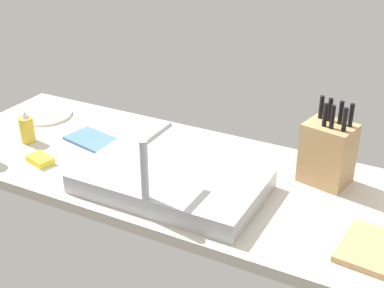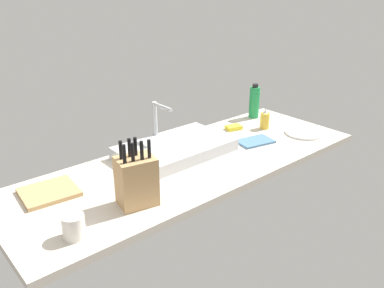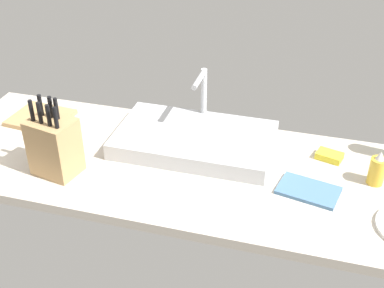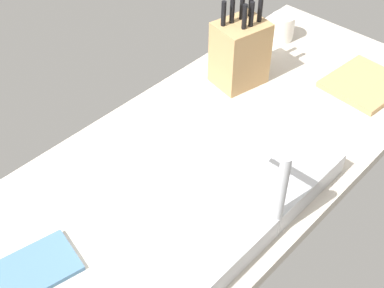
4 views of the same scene
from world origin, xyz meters
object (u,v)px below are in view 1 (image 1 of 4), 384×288
(dish_sponge, at_px, (40,160))
(dish_towel, at_px, (92,140))
(knife_block, at_px, (328,152))
(soap_bottle, at_px, (27,128))
(dinner_plate, at_px, (45,115))
(sink_basin, at_px, (171,181))
(faucet, at_px, (148,169))

(dish_sponge, bearing_deg, dish_towel, -104.30)
(knife_block, bearing_deg, soap_bottle, 24.21)
(dinner_plate, xyz_separation_m, dish_towel, (-0.31, 0.10, 0.00))
(sink_basin, xyz_separation_m, dinner_plate, (0.75, -0.26, -0.02))
(sink_basin, bearing_deg, dish_sponge, 6.63)
(knife_block, distance_m, soap_bottle, 1.08)
(dish_towel, height_order, dish_sponge, dish_sponge)
(sink_basin, height_order, dish_sponge, sink_basin)
(faucet, xyz_separation_m, dish_sponge, (0.49, -0.08, -0.14))
(dinner_plate, height_order, dish_sponge, dish_sponge)
(sink_basin, relative_size, dish_towel, 2.96)
(faucet, height_order, dinner_plate, faucet)
(faucet, height_order, dish_sponge, faucet)
(knife_block, relative_size, dish_sponge, 3.06)
(faucet, bearing_deg, soap_bottle, -16.43)
(dinner_plate, distance_m, dish_sponge, 0.41)
(dish_sponge, bearing_deg, dinner_plate, -50.63)
(sink_basin, relative_size, dinner_plate, 2.64)
(faucet, distance_m, soap_bottle, 0.68)
(faucet, height_order, dish_towel, faucet)
(sink_basin, relative_size, faucet, 2.35)
(soap_bottle, bearing_deg, faucet, 163.57)
(soap_bottle, distance_m, dinner_plate, 0.24)
(soap_bottle, xyz_separation_m, dish_sponge, (-0.15, 0.11, -0.04))
(faucet, bearing_deg, knife_block, -134.23)
(sink_basin, xyz_separation_m, soap_bottle, (0.64, -0.05, 0.02))
(knife_block, distance_m, dish_sponge, 0.96)
(soap_bottle, height_order, dish_towel, soap_bottle)
(faucet, height_order, soap_bottle, faucet)
(soap_bottle, distance_m, dish_towel, 0.24)
(knife_block, bearing_deg, dish_towel, 19.90)
(sink_basin, xyz_separation_m, faucet, (-0.01, 0.14, 0.12))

